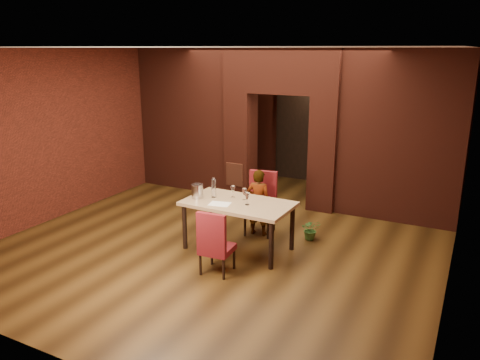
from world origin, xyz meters
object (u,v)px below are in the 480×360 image
at_px(wine_glass_a, 233,192).
at_px(water_bottle, 214,187).
at_px(potted_plant, 311,229).
at_px(wine_glass_b, 244,194).
at_px(wine_glass_c, 247,199).
at_px(dining_table, 238,226).
at_px(chair_near, 217,241).
at_px(chair_far, 260,204).
at_px(person_seated, 258,202).
at_px(wine_bucket, 197,191).

xyz_separation_m(wine_glass_a, water_bottle, (-0.29, -0.13, 0.07)).
distance_m(water_bottle, potted_plant, 1.84).
relative_size(wine_glass_b, wine_glass_c, 0.96).
bearing_deg(wine_glass_a, wine_glass_c, -31.80).
bearing_deg(dining_table, wine_glass_c, -14.41).
bearing_deg(wine_glass_b, chair_near, -86.18).
xyz_separation_m(wine_glass_c, potted_plant, (0.74, 0.98, -0.73)).
height_order(chair_far, potted_plant, chair_far).
xyz_separation_m(person_seated, potted_plant, (0.91, 0.20, -0.41)).
bearing_deg(wine_glass_b, wine_glass_a, 170.30).
distance_m(chair_far, chair_near, 1.66).
relative_size(person_seated, wine_glass_a, 6.03).
xyz_separation_m(chair_near, wine_bucket, (-0.80, 0.75, 0.44)).
relative_size(water_bottle, potted_plant, 0.92).
height_order(person_seated, water_bottle, person_seated).
height_order(chair_far, water_bottle, water_bottle).
bearing_deg(wine_glass_c, chair_far, 101.05).
relative_size(wine_glass_c, wine_bucket, 0.85).
bearing_deg(wine_glass_c, potted_plant, 52.91).
distance_m(wine_glass_c, potted_plant, 1.43).
xyz_separation_m(chair_far, potted_plant, (0.91, 0.14, -0.37)).
bearing_deg(potted_plant, chair_far, -171.26).
xyz_separation_m(chair_near, wine_glass_c, (0.08, 0.81, 0.43)).
distance_m(person_seated, wine_glass_a, 0.67).
xyz_separation_m(wine_glass_c, water_bottle, (-0.66, 0.10, 0.07)).
height_order(wine_glass_a, wine_glass_b, wine_glass_a).
distance_m(chair_near, potted_plant, 2.00).
height_order(wine_glass_a, potted_plant, wine_glass_a).
bearing_deg(chair_near, person_seated, -91.31).
relative_size(dining_table, potted_plant, 4.74).
height_order(dining_table, wine_bucket, wine_bucket).
relative_size(dining_table, wine_glass_c, 8.65).
bearing_deg(chair_near, water_bottle, -61.69).
height_order(chair_near, person_seated, person_seated).
relative_size(wine_bucket, water_bottle, 0.70).
bearing_deg(chair_near, dining_table, -87.42).
distance_m(wine_glass_a, water_bottle, 0.32).
relative_size(chair_far, wine_glass_a, 5.58).
distance_m(dining_table, wine_bucket, 0.88).
relative_size(person_seated, wine_glass_b, 6.19).
bearing_deg(water_bottle, chair_near, -57.34).
xyz_separation_m(water_bottle, potted_plant, (1.41, 0.88, -0.80)).
bearing_deg(water_bottle, wine_glass_a, 25.13).
bearing_deg(water_bottle, wine_glass_c, -8.50).
xyz_separation_m(wine_bucket, potted_plant, (1.62, 1.05, -0.75)).
bearing_deg(chair_far, wine_glass_a, -118.73).
bearing_deg(wine_bucket, wine_glass_c, 4.15).
height_order(wine_glass_a, wine_bucket, wine_bucket).
height_order(dining_table, person_seated, person_seated).
bearing_deg(water_bottle, person_seated, 53.72).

